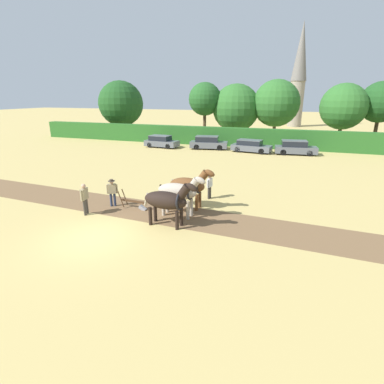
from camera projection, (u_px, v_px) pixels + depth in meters
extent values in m
plane|color=tan|center=(95.00, 238.00, 13.80)|extent=(240.00, 240.00, 0.00)
cube|color=brown|center=(107.00, 204.00, 18.09)|extent=(31.20, 4.61, 0.01)
cube|color=#286023|center=(228.00, 137.00, 38.56)|extent=(56.67, 1.23, 2.34)
cylinder|color=#4C3823|center=(122.00, 126.00, 48.71)|extent=(0.44, 0.44, 3.06)
sphere|color=#1E4C1E|center=(121.00, 104.00, 47.64)|extent=(7.04, 7.04, 7.04)
cylinder|color=#4C3823|center=(205.00, 124.00, 43.78)|extent=(0.44, 0.44, 4.49)
sphere|color=#235623|center=(205.00, 99.00, 42.70)|extent=(4.63, 4.63, 4.63)
cylinder|color=brown|center=(235.00, 130.00, 43.94)|extent=(0.44, 0.44, 2.68)
sphere|color=#2D6628|center=(236.00, 108.00, 42.96)|extent=(6.71, 6.71, 6.71)
cylinder|color=brown|center=(274.00, 129.00, 42.39)|extent=(0.44, 0.44, 3.46)
sphere|color=#2D6628|center=(276.00, 103.00, 41.32)|extent=(6.37, 6.37, 6.37)
cylinder|color=brown|center=(339.00, 133.00, 38.14)|extent=(0.44, 0.44, 3.38)
sphere|color=#2D6628|center=(343.00, 107.00, 37.14)|extent=(5.63, 5.63, 5.63)
cylinder|color=#423323|center=(376.00, 130.00, 37.99)|extent=(0.44, 0.44, 4.09)
sphere|color=#1E4C1E|center=(381.00, 102.00, 36.94)|extent=(4.99, 4.99, 4.99)
cylinder|color=gray|center=(296.00, 104.00, 61.59)|extent=(2.80, 2.80, 8.99)
cone|color=slate|center=(301.00, 51.00, 58.50)|extent=(3.08, 3.08, 10.99)
ellipsoid|color=black|center=(165.00, 200.00, 14.79)|extent=(2.33, 1.05, 0.89)
cylinder|color=black|center=(181.00, 217.00, 15.02)|extent=(0.18, 0.18, 0.94)
cylinder|color=black|center=(177.00, 221.00, 14.56)|extent=(0.18, 0.18, 0.94)
cylinder|color=black|center=(155.00, 213.00, 15.55)|extent=(0.18, 0.18, 0.94)
cylinder|color=black|center=(150.00, 216.00, 15.10)|extent=(0.18, 0.18, 0.94)
cylinder|color=black|center=(183.00, 193.00, 14.28)|extent=(0.86, 0.46, 0.94)
ellipsoid|color=black|center=(192.00, 187.00, 14.03)|extent=(0.69, 0.30, 0.54)
cube|color=gray|center=(187.00, 189.00, 14.15)|extent=(0.44, 0.10, 0.59)
cylinder|color=gray|center=(146.00, 199.00, 15.21)|extent=(0.30, 0.14, 0.71)
torus|color=black|center=(180.00, 201.00, 14.48)|extent=(0.16, 0.91, 0.90)
ellipsoid|color=#B2A38E|center=(177.00, 191.00, 15.98)|extent=(2.27, 1.02, 0.86)
cylinder|color=#B2A38E|center=(191.00, 207.00, 16.21)|extent=(0.18, 0.18, 1.02)
cylinder|color=#B2A38E|center=(188.00, 210.00, 15.78)|extent=(0.18, 0.18, 1.02)
cylinder|color=#B2A38E|center=(167.00, 204.00, 16.73)|extent=(0.18, 0.18, 1.02)
cylinder|color=#B2A38E|center=(163.00, 206.00, 16.30)|extent=(0.18, 0.18, 1.02)
cylinder|color=#B2A38E|center=(193.00, 185.00, 15.50)|extent=(0.78, 0.45, 0.84)
ellipsoid|color=#B2A38E|center=(200.00, 181.00, 15.28)|extent=(0.69, 0.30, 0.54)
cube|color=black|center=(197.00, 182.00, 15.38)|extent=(0.39, 0.10, 0.52)
cylinder|color=black|center=(160.00, 191.00, 16.39)|extent=(0.30, 0.14, 0.71)
torus|color=black|center=(190.00, 192.00, 15.68)|extent=(0.16, 0.88, 0.88)
ellipsoid|color=brown|center=(187.00, 185.00, 17.21)|extent=(2.17, 1.05, 0.89)
cylinder|color=brown|center=(200.00, 200.00, 17.45)|extent=(0.18, 0.18, 0.95)
cylinder|color=brown|center=(197.00, 203.00, 17.00)|extent=(0.18, 0.18, 0.95)
cylinder|color=brown|center=(178.00, 197.00, 17.95)|extent=(0.18, 0.18, 0.95)
cylinder|color=brown|center=(175.00, 199.00, 17.50)|extent=(0.18, 0.18, 0.95)
cylinder|color=brown|center=(202.00, 178.00, 16.72)|extent=(0.88, 0.47, 0.97)
ellipsoid|color=brown|center=(210.00, 173.00, 16.45)|extent=(0.69, 0.30, 0.54)
cube|color=gray|center=(205.00, 175.00, 16.59)|extent=(0.46, 0.10, 0.62)
cylinder|color=gray|center=(171.00, 185.00, 17.60)|extent=(0.30, 0.14, 0.71)
torus|color=black|center=(199.00, 186.00, 16.92)|extent=(0.16, 0.91, 0.91)
cube|color=#4C331E|center=(133.00, 201.00, 17.29)|extent=(1.56, 0.18, 0.12)
cube|color=#939399|center=(143.00, 208.00, 17.17)|extent=(0.49, 0.23, 0.39)
cylinder|color=#4C331E|center=(125.00, 197.00, 17.68)|extent=(0.40, 0.08, 0.96)
cylinder|color=#4C331E|center=(121.00, 199.00, 17.33)|extent=(0.40, 0.08, 0.96)
cylinder|color=#28334C|center=(115.00, 200.00, 17.71)|extent=(0.14, 0.14, 0.80)
cylinder|color=#28334C|center=(111.00, 200.00, 17.67)|extent=(0.14, 0.14, 0.80)
cube|color=tan|center=(112.00, 189.00, 17.48)|extent=(0.50, 0.40, 0.57)
sphere|color=tan|center=(111.00, 182.00, 17.36)|extent=(0.22, 0.22, 0.22)
cylinder|color=tan|center=(117.00, 189.00, 17.53)|extent=(0.09, 0.09, 0.53)
cylinder|color=tan|center=(107.00, 189.00, 17.44)|extent=(0.09, 0.09, 0.53)
cylinder|color=#42382D|center=(111.00, 181.00, 17.34)|extent=(0.41, 0.41, 0.02)
cylinder|color=#42382D|center=(111.00, 180.00, 17.32)|extent=(0.21, 0.21, 0.10)
cylinder|color=#38332D|center=(210.00, 192.00, 19.09)|extent=(0.14, 0.14, 0.78)
cylinder|color=#38332D|center=(209.00, 193.00, 18.92)|extent=(0.14, 0.14, 0.78)
cube|color=silver|center=(210.00, 183.00, 18.80)|extent=(0.27, 0.48, 0.55)
sphere|color=tan|center=(210.00, 177.00, 18.68)|extent=(0.21, 0.21, 0.21)
cylinder|color=silver|center=(211.00, 182.00, 19.03)|extent=(0.09, 0.09, 0.52)
cylinder|color=silver|center=(208.00, 184.00, 18.58)|extent=(0.09, 0.09, 0.52)
cylinder|color=#42382D|center=(210.00, 176.00, 18.66)|extent=(0.40, 0.40, 0.02)
cylinder|color=#42382D|center=(210.00, 175.00, 18.65)|extent=(0.20, 0.20, 0.10)
cylinder|color=#38332D|center=(87.00, 206.00, 16.52)|extent=(0.14, 0.14, 0.89)
cylinder|color=#38332D|center=(85.00, 208.00, 16.31)|extent=(0.14, 0.14, 0.89)
cube|color=tan|center=(84.00, 194.00, 16.18)|extent=(0.27, 0.54, 0.63)
sphere|color=tan|center=(83.00, 186.00, 16.05)|extent=(0.24, 0.24, 0.24)
cylinder|color=tan|center=(87.00, 192.00, 16.47)|extent=(0.09, 0.09, 0.59)
cylinder|color=tan|center=(81.00, 196.00, 15.90)|extent=(0.09, 0.09, 0.59)
cube|color=#565B66|center=(162.00, 143.00, 37.64)|extent=(4.37, 2.13, 0.69)
cube|color=black|center=(160.00, 138.00, 37.53)|extent=(2.67, 1.80, 0.57)
cube|color=#565B66|center=(160.00, 136.00, 37.43)|extent=(2.67, 1.80, 0.06)
cylinder|color=black|center=(174.00, 145.00, 37.85)|extent=(0.66, 0.28, 0.64)
cylinder|color=black|center=(168.00, 146.00, 36.52)|extent=(0.66, 0.28, 0.64)
cylinder|color=black|center=(156.00, 143.00, 38.88)|extent=(0.66, 0.28, 0.64)
cylinder|color=black|center=(150.00, 145.00, 37.55)|extent=(0.66, 0.28, 0.64)
cube|color=#565B66|center=(209.00, 145.00, 36.46)|extent=(4.72, 2.51, 0.73)
cube|color=black|center=(207.00, 139.00, 36.29)|extent=(2.92, 2.04, 0.61)
cube|color=#565B66|center=(207.00, 136.00, 36.18)|extent=(2.92, 2.04, 0.06)
cylinder|color=black|center=(221.00, 146.00, 37.04)|extent=(0.69, 0.33, 0.66)
cylinder|color=black|center=(220.00, 148.00, 35.57)|extent=(0.69, 0.33, 0.66)
cylinder|color=black|center=(198.00, 145.00, 37.48)|extent=(0.69, 0.33, 0.66)
cylinder|color=black|center=(197.00, 147.00, 36.01)|extent=(0.69, 0.33, 0.66)
cube|color=#565B66|center=(251.00, 148.00, 34.43)|extent=(4.66, 2.33, 0.65)
cube|color=black|center=(250.00, 143.00, 34.34)|extent=(2.87, 1.92, 0.53)
cube|color=#565B66|center=(250.00, 140.00, 34.25)|extent=(2.87, 1.92, 0.06)
cylinder|color=black|center=(265.00, 149.00, 34.53)|extent=(0.68, 0.31, 0.65)
cylinder|color=black|center=(261.00, 151.00, 33.24)|extent=(0.68, 0.31, 0.65)
cylinder|color=black|center=(242.00, 148.00, 35.72)|extent=(0.68, 0.31, 0.65)
cylinder|color=black|center=(238.00, 149.00, 34.44)|extent=(0.68, 0.31, 0.65)
cube|color=#565B66|center=(296.00, 150.00, 33.08)|extent=(4.61, 2.25, 0.72)
cube|color=black|center=(294.00, 144.00, 32.92)|extent=(2.83, 1.86, 0.60)
cube|color=#565B66|center=(295.00, 141.00, 32.82)|extent=(2.83, 1.86, 0.06)
cylinder|color=black|center=(308.00, 151.00, 33.57)|extent=(0.67, 0.30, 0.65)
cylinder|color=black|center=(310.00, 153.00, 32.18)|extent=(0.67, 0.30, 0.65)
cylinder|color=black|center=(282.00, 150.00, 34.11)|extent=(0.67, 0.30, 0.65)
cylinder|color=black|center=(283.00, 152.00, 32.72)|extent=(0.67, 0.30, 0.65)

